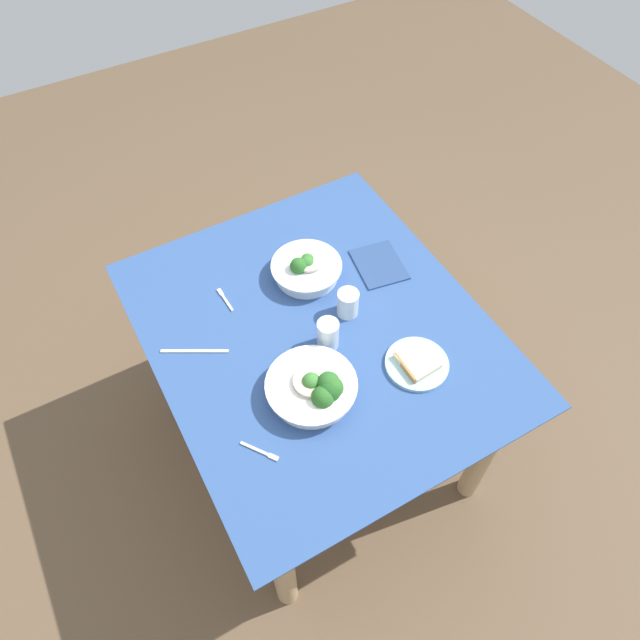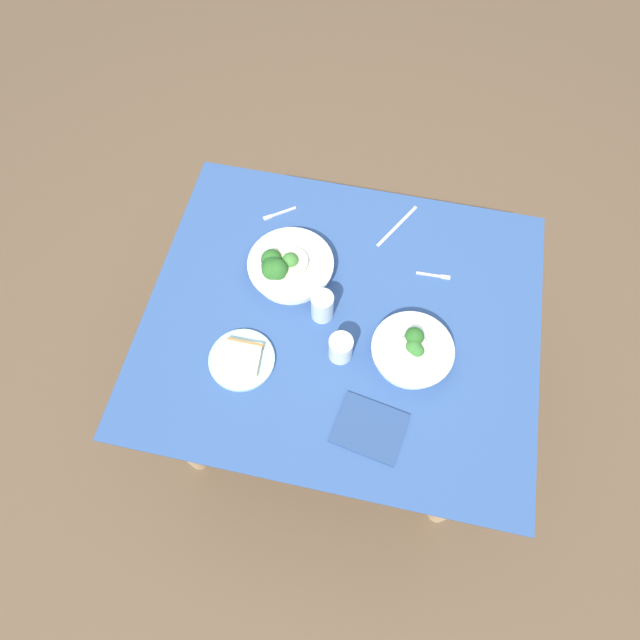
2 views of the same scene
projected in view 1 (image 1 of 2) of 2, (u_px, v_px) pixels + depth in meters
The scene contains 11 objects.
ground_plane at pixel (319, 434), 2.36m from camera, with size 6.00×6.00×0.00m, color brown.
dining_table at pixel (318, 352), 1.89m from camera, with size 1.13×0.97×0.71m.
broccoli_bowl_far at pixel (306, 269), 1.90m from camera, with size 0.23×0.23×0.09m.
broccoli_bowl_near at pixel (316, 388), 1.63m from camera, with size 0.26×0.26×0.10m.
bread_side_plate at pixel (417, 363), 1.71m from camera, with size 0.18×0.18×0.03m.
water_glass_center at pixel (328, 334), 1.72m from camera, with size 0.06×0.06×0.10m, color silver.
water_glass_side at pixel (348, 303), 1.80m from camera, with size 0.07×0.07×0.09m, color silver.
fork_by_far_bowl at pixel (225, 299), 1.86m from camera, with size 0.10×0.01×0.00m.
fork_by_near_bowl at pixel (261, 452), 1.56m from camera, with size 0.10×0.07×0.00m.
table_knife_left at pixel (195, 351), 1.75m from camera, with size 0.20×0.01×0.00m, color #B7B7BC.
napkin_folded_upper at pixel (379, 265), 1.95m from camera, with size 0.18×0.15×0.01m, color navy.
Camera 1 is at (0.92, -0.51, 2.16)m, focal length 33.46 mm.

